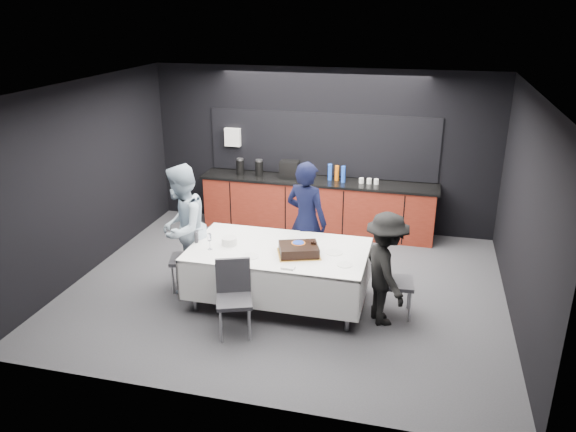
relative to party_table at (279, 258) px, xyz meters
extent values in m
plane|color=#3F3F44|center=(0.00, 0.40, -0.64)|extent=(6.00, 6.00, 0.00)
cube|color=white|center=(0.00, 0.40, 2.16)|extent=(6.00, 5.00, 0.04)
cube|color=black|center=(0.00, 2.90, 0.76)|extent=(6.00, 0.04, 2.80)
cube|color=black|center=(0.00, -2.10, 0.76)|extent=(6.00, 0.04, 2.80)
cube|color=black|center=(-3.00, 0.40, 0.76)|extent=(0.04, 5.00, 2.80)
cube|color=black|center=(3.00, 0.40, 0.76)|extent=(0.04, 5.00, 2.80)
cube|color=#621A0F|center=(0.00, 2.60, -0.19)|extent=(4.00, 0.60, 0.90)
cube|color=black|center=(0.00, 2.60, 0.28)|extent=(4.10, 0.64, 0.04)
cube|color=black|center=(0.00, 2.88, 0.86)|extent=(4.00, 0.03, 1.10)
cube|color=white|center=(-1.60, 2.83, 0.91)|extent=(0.28, 0.12, 0.32)
cylinder|color=black|center=(-1.40, 2.60, 0.43)|extent=(0.14, 0.14, 0.26)
cylinder|color=black|center=(-1.05, 2.60, 0.43)|extent=(0.14, 0.14, 0.26)
cube|color=black|center=(-0.50, 2.60, 0.45)|extent=(0.32, 0.24, 0.30)
cylinder|color=blue|center=(0.20, 2.65, 0.44)|extent=(0.07, 0.07, 0.28)
cylinder|color=orange|center=(0.32, 2.65, 0.43)|extent=(0.07, 0.07, 0.26)
cylinder|color=blue|center=(0.44, 2.58, 0.44)|extent=(0.07, 0.07, 0.28)
cylinder|color=white|center=(0.75, 2.60, 0.34)|extent=(0.08, 0.08, 0.09)
cylinder|color=white|center=(0.88, 2.60, 0.34)|extent=(0.08, 0.08, 0.09)
cylinder|color=white|center=(1.00, 2.60, 0.34)|extent=(0.08, 0.08, 0.09)
cylinder|color=#99999E|center=(-1.40, 2.60, 0.57)|extent=(0.12, 0.12, 0.03)
cylinder|color=#99999E|center=(-1.05, 2.60, 0.57)|extent=(0.12, 0.12, 0.03)
cylinder|color=#99999E|center=(-1.00, -0.50, -0.27)|extent=(0.06, 0.06, 0.75)
cylinder|color=#99999E|center=(-1.00, 0.50, -0.27)|extent=(0.06, 0.06, 0.75)
cylinder|color=#99999E|center=(1.00, -0.50, -0.27)|extent=(0.06, 0.06, 0.75)
cylinder|color=#99999E|center=(1.00, 0.50, -0.27)|extent=(0.06, 0.06, 0.75)
cube|color=white|center=(0.00, 0.00, 0.12)|extent=(2.32, 1.32, 0.04)
cube|color=white|center=(0.00, -0.65, -0.15)|extent=(2.32, 0.02, 0.55)
cube|color=white|center=(0.00, 0.65, -0.15)|extent=(2.32, 0.02, 0.55)
cube|color=white|center=(-1.15, 0.00, -0.15)|extent=(0.02, 1.32, 0.55)
cube|color=white|center=(1.15, 0.00, -0.15)|extent=(0.02, 1.32, 0.55)
cube|color=gold|center=(0.30, -0.12, 0.14)|extent=(0.64, 0.58, 0.01)
cube|color=black|center=(0.30, -0.12, 0.20)|extent=(0.59, 0.53, 0.11)
cube|color=black|center=(0.30, -0.12, 0.26)|extent=(0.59, 0.53, 0.01)
cylinder|color=orange|center=(0.28, -0.06, 0.27)|extent=(0.18, 0.18, 0.00)
cylinder|color=#1737B1|center=(0.28, -0.06, 0.28)|extent=(0.15, 0.15, 0.01)
sphere|color=black|center=(0.48, 0.00, 0.29)|extent=(0.04, 0.04, 0.04)
sphere|color=black|center=(0.50, -0.04, 0.29)|extent=(0.04, 0.04, 0.04)
sphere|color=black|center=(0.46, -0.04, 0.29)|extent=(0.04, 0.04, 0.04)
cylinder|color=white|center=(-0.67, -0.04, 0.19)|extent=(0.21, 0.21, 0.10)
cylinder|color=white|center=(-0.29, -0.33, 0.14)|extent=(0.22, 0.22, 0.01)
cylinder|color=white|center=(0.73, 0.04, 0.14)|extent=(0.22, 0.22, 0.01)
cylinder|color=white|center=(0.92, -0.28, 0.14)|extent=(0.19, 0.19, 0.01)
cylinder|color=white|center=(0.13, 0.34, 0.14)|extent=(0.21, 0.21, 0.01)
cube|color=white|center=(0.26, -0.55, 0.15)|extent=(0.17, 0.12, 0.03)
cylinder|color=white|center=(-0.86, -0.25, 0.14)|extent=(0.06, 0.06, 0.00)
cylinder|color=white|center=(-0.86, -0.25, 0.20)|extent=(0.01, 0.01, 0.12)
cylinder|color=white|center=(-0.86, -0.25, 0.31)|extent=(0.05, 0.05, 0.10)
cube|color=#313137|center=(-1.35, 0.04, -0.19)|extent=(0.52, 0.52, 0.05)
cube|color=#313137|center=(-1.17, 0.10, 0.06)|extent=(0.16, 0.41, 0.45)
cylinder|color=#99999E|center=(-1.57, 0.16, -0.42)|extent=(0.03, 0.03, 0.44)
cylinder|color=#99999E|center=(-1.47, -0.17, -0.42)|extent=(0.03, 0.03, 0.44)
cylinder|color=#99999E|center=(-1.24, 0.26, -0.42)|extent=(0.03, 0.03, 0.44)
cylinder|color=#99999E|center=(-1.14, -0.07, -0.42)|extent=(0.03, 0.03, 0.44)
cube|color=#313137|center=(1.55, 0.04, -0.19)|extent=(0.45, 0.45, 0.05)
cube|color=#313137|center=(1.36, 0.03, 0.06)|extent=(0.07, 0.42, 0.45)
cylinder|color=#99999E|center=(1.73, -0.11, -0.42)|extent=(0.03, 0.03, 0.44)
cylinder|color=#99999E|center=(1.70, 0.23, -0.42)|extent=(0.03, 0.03, 0.44)
cylinder|color=#99999E|center=(1.39, -0.14, -0.42)|extent=(0.03, 0.03, 0.44)
cylinder|color=#99999E|center=(1.36, 0.20, -0.42)|extent=(0.03, 0.03, 0.44)
cube|color=#313137|center=(-0.31, -0.91, -0.19)|extent=(0.54, 0.54, 0.05)
cube|color=#313137|center=(-0.38, -0.73, 0.06)|extent=(0.41, 0.19, 0.45)
cylinder|color=#99999E|center=(-0.41, -1.13, -0.42)|extent=(0.03, 0.03, 0.44)
cylinder|color=#99999E|center=(-0.09, -1.01, -0.42)|extent=(0.03, 0.03, 0.44)
cylinder|color=#99999E|center=(-0.53, -0.81, -0.42)|extent=(0.03, 0.03, 0.44)
cylinder|color=#99999E|center=(-0.21, -0.69, -0.42)|extent=(0.03, 0.03, 0.44)
imported|color=black|center=(0.19, 0.80, 0.24)|extent=(0.74, 0.60, 1.76)
imported|color=#9FB6C8|center=(-1.39, 0.07, 0.26)|extent=(0.73, 0.91, 1.79)
imported|color=black|center=(1.41, -0.17, 0.09)|extent=(0.89, 1.08, 1.46)
camera|label=1|loc=(1.75, -6.48, 3.15)|focal=35.00mm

